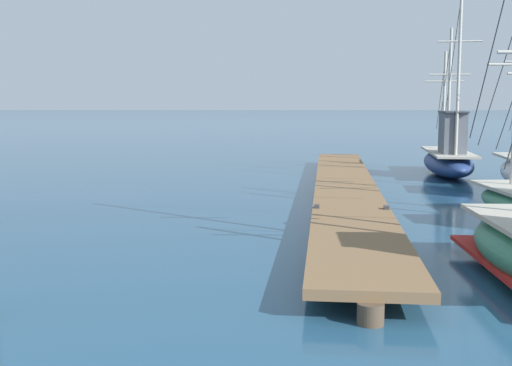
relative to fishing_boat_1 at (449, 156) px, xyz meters
The scene contains 2 objects.
floating_dock 7.83m from the fishing_boat_1, 126.99° to the right, with size 3.57×22.52×0.53m.
fishing_boat_1 is the anchor object (origin of this frame).
Camera 1 is at (1.97, -3.26, 2.94)m, focal length 45.96 mm.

